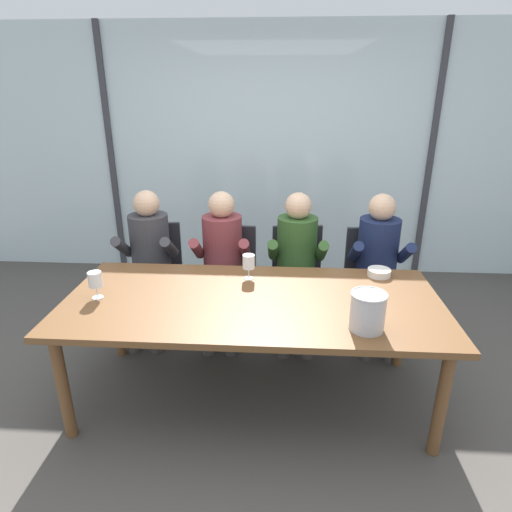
# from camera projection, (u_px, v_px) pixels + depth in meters

# --- Properties ---
(ground) EXTENTS (14.00, 14.00, 0.00)m
(ground) POSITION_uv_depth(u_px,v_px,m) (261.00, 322.00, 3.88)
(ground) COLOR #4C4742
(window_glass_panel) EXTENTS (7.54, 0.03, 2.60)m
(window_glass_panel) POSITION_uv_depth(u_px,v_px,m) (267.00, 155.00, 4.59)
(window_glass_panel) COLOR silver
(window_glass_panel) RESTS_ON ground
(window_mullion_left) EXTENTS (0.06, 0.06, 2.60)m
(window_mullion_left) POSITION_uv_depth(u_px,v_px,m) (111.00, 154.00, 4.67)
(window_mullion_left) COLOR #38383D
(window_mullion_left) RESTS_ON ground
(window_mullion_right) EXTENTS (0.06, 0.06, 2.60)m
(window_mullion_right) POSITION_uv_depth(u_px,v_px,m) (430.00, 157.00, 4.47)
(window_mullion_right) COLOR #38383D
(window_mullion_right) RESTS_ON ground
(hillside_vineyard) EXTENTS (13.54, 2.40, 1.59)m
(hillside_vineyard) POSITION_uv_depth(u_px,v_px,m) (275.00, 153.00, 8.31)
(hillside_vineyard) COLOR #477A38
(hillside_vineyard) RESTS_ON ground
(dining_table) EXTENTS (2.34, 1.06, 0.74)m
(dining_table) POSITION_uv_depth(u_px,v_px,m) (252.00, 308.00, 2.71)
(dining_table) COLOR brown
(dining_table) RESTS_ON ground
(chair_near_curtain) EXTENTS (0.49, 0.49, 0.89)m
(chair_near_curtain) POSITION_uv_depth(u_px,v_px,m) (156.00, 268.00, 3.69)
(chair_near_curtain) COLOR #232328
(chair_near_curtain) RESTS_ON ground
(chair_left_of_center) EXTENTS (0.47, 0.47, 0.89)m
(chair_left_of_center) POSITION_uv_depth(u_px,v_px,m) (229.00, 271.00, 3.63)
(chair_left_of_center) COLOR #232328
(chair_left_of_center) RESTS_ON ground
(chair_center) EXTENTS (0.49, 0.49, 0.89)m
(chair_center) POSITION_uv_depth(u_px,v_px,m) (298.00, 272.00, 3.62)
(chair_center) COLOR #232328
(chair_center) RESTS_ON ground
(chair_right_of_center) EXTENTS (0.46, 0.46, 0.89)m
(chair_right_of_center) POSITION_uv_depth(u_px,v_px,m) (372.00, 274.00, 3.57)
(chair_right_of_center) COLOR #232328
(chair_right_of_center) RESTS_ON ground
(person_charcoal_jacket) EXTENTS (0.47, 0.62, 1.21)m
(person_charcoal_jacket) POSITION_uv_depth(u_px,v_px,m) (148.00, 255.00, 3.50)
(person_charcoal_jacket) COLOR #38383D
(person_charcoal_jacket) RESTS_ON ground
(person_maroon_top) EXTENTS (0.47, 0.62, 1.21)m
(person_maroon_top) POSITION_uv_depth(u_px,v_px,m) (222.00, 257.00, 3.46)
(person_maroon_top) COLOR brown
(person_maroon_top) RESTS_ON ground
(person_olive_shirt) EXTENTS (0.46, 0.61, 1.21)m
(person_olive_shirt) POSITION_uv_depth(u_px,v_px,m) (297.00, 259.00, 3.43)
(person_olive_shirt) COLOR #2D5123
(person_olive_shirt) RESTS_ON ground
(person_navy_polo) EXTENTS (0.47, 0.62, 1.21)m
(person_navy_polo) POSITION_uv_depth(u_px,v_px,m) (378.00, 260.00, 3.39)
(person_navy_polo) COLOR #192347
(person_navy_polo) RESTS_ON ground
(ice_bucket_primary) EXTENTS (0.20, 0.20, 0.22)m
(ice_bucket_primary) POSITION_uv_depth(u_px,v_px,m) (368.00, 311.00, 2.31)
(ice_bucket_primary) COLOR #B7B7BC
(ice_bucket_primary) RESTS_ON dining_table
(tasting_bowl) EXTENTS (0.16, 0.16, 0.05)m
(tasting_bowl) POSITION_uv_depth(u_px,v_px,m) (379.00, 273.00, 3.00)
(tasting_bowl) COLOR silver
(tasting_bowl) RESTS_ON dining_table
(wine_glass_by_left_taster) EXTENTS (0.08, 0.08, 0.17)m
(wine_glass_by_left_taster) POSITION_uv_depth(u_px,v_px,m) (95.00, 281.00, 2.66)
(wine_glass_by_left_taster) COLOR silver
(wine_glass_by_left_taster) RESTS_ON dining_table
(wine_glass_near_bucket) EXTENTS (0.08, 0.08, 0.17)m
(wine_glass_near_bucket) POSITION_uv_depth(u_px,v_px,m) (249.00, 262.00, 2.93)
(wine_glass_near_bucket) COLOR silver
(wine_glass_near_bucket) RESTS_ON dining_table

